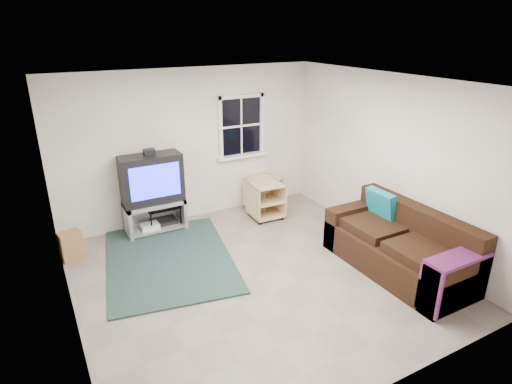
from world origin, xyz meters
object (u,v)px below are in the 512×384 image
side_table_right (262,190)px  av_rack (162,202)px  side_table_left (265,198)px  tv_unit (152,187)px  sofa (400,248)px

side_table_right → av_rack: bearing=178.5°
av_rack → side_table_left: bearing=-13.7°
tv_unit → side_table_left: size_ratio=2.19×
sofa → tv_unit: bearing=132.8°
av_rack → side_table_right: av_rack is taller
tv_unit → sofa: size_ratio=0.67×
tv_unit → side_table_right: 2.08m
side_table_left → side_table_right: (0.15, 0.38, -0.00)m
av_rack → sofa: (2.49, -2.90, -0.13)m
side_table_left → sofa: size_ratio=0.30×
av_rack → side_table_left: 1.79m
tv_unit → av_rack: (0.15, 0.05, -0.31)m
av_rack → sofa: av_rack is taller
side_table_right → side_table_left: bearing=-111.8°
av_rack → sofa: bearing=-49.3°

